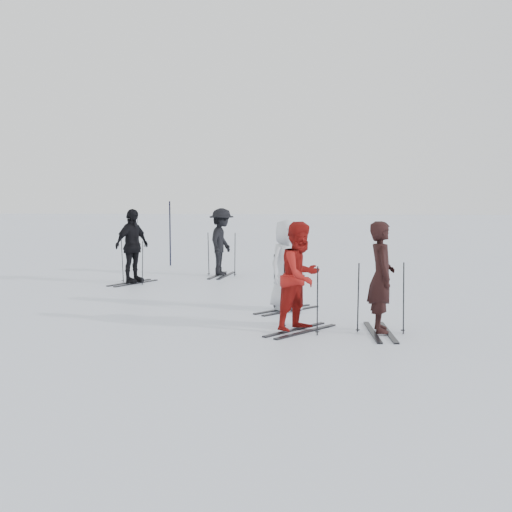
% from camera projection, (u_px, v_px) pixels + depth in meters
% --- Properties ---
extents(ground, '(120.00, 120.00, 0.00)m').
position_uv_depth(ground, '(252.00, 310.00, 12.90)').
color(ground, silver).
rests_on(ground, ground).
extents(skier_near_dark, '(0.48, 0.70, 1.85)m').
position_uv_depth(skier_near_dark, '(381.00, 278.00, 10.71)').
color(skier_near_dark, black).
rests_on(skier_near_dark, ground).
extents(skier_red, '(1.10, 1.13, 1.84)m').
position_uv_depth(skier_red, '(301.00, 278.00, 10.84)').
color(skier_red, maroon).
rests_on(skier_red, ground).
extents(skier_grey, '(1.01, 1.03, 1.80)m').
position_uv_depth(skier_grey, '(287.00, 266.00, 12.77)').
color(skier_grey, silver).
rests_on(skier_grey, ground).
extents(skier_uphill_left, '(0.94, 1.21, 1.92)m').
position_uv_depth(skier_uphill_left, '(132.00, 247.00, 16.66)').
color(skier_uphill_left, black).
rests_on(skier_uphill_left, ground).
extents(skier_uphill_far, '(0.87, 1.31, 1.90)m').
position_uv_depth(skier_uphill_far, '(222.00, 243.00, 18.19)').
color(skier_uphill_far, black).
rests_on(skier_uphill_far, ground).
extents(skis_near_dark, '(1.74, 0.98, 1.24)m').
position_uv_depth(skis_near_dark, '(381.00, 297.00, 10.74)').
color(skis_near_dark, black).
rests_on(skis_near_dark, ground).
extents(skis_red, '(1.80, 1.67, 1.18)m').
position_uv_depth(skis_red, '(301.00, 297.00, 10.87)').
color(skis_red, black).
rests_on(skis_red, ground).
extents(skis_grey, '(1.74, 1.69, 1.16)m').
position_uv_depth(skis_grey, '(287.00, 282.00, 12.80)').
color(skis_grey, black).
rests_on(skis_grey, ground).
extents(skis_uphill_left, '(1.82, 1.52, 1.18)m').
position_uv_depth(skis_uphill_left, '(132.00, 261.00, 16.69)').
color(skis_uphill_left, black).
rests_on(skis_uphill_left, ground).
extents(skis_uphill_far, '(1.86, 1.16, 1.28)m').
position_uv_depth(skis_uphill_far, '(222.00, 254.00, 18.22)').
color(skis_uphill_far, black).
rests_on(skis_uphill_far, ground).
extents(piste_marker, '(0.06, 0.06, 2.09)m').
position_uv_depth(piste_marker, '(170.00, 233.00, 20.80)').
color(piste_marker, black).
rests_on(piste_marker, ground).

